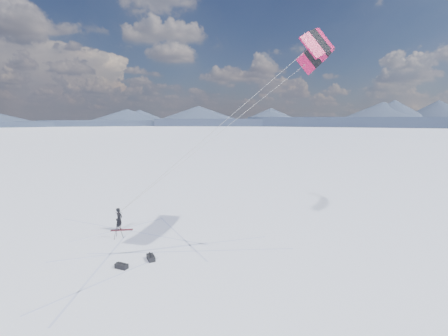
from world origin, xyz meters
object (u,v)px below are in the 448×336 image
Objects in this scene: snowkiter at (120,230)px; gear_bag_b at (151,258)px; snowboard at (122,230)px; gear_bag_a at (122,266)px; tripod at (118,225)px.

snowkiter is 1.97× the size of gear_bag_b.
snowboard is 6.23m from gear_bag_b.
snowboard is 2.08× the size of gear_bag_a.
gear_bag_a is at bearing -151.21° from snowkiter.
snowkiter is at bearing 132.06° from gear_bag_a.
snowboard is 1.86m from tripod.
gear_bag_a reaches higher than snowboard.
gear_bag_a is 1.80m from gear_bag_b.
tripod is 5.09m from gear_bag_a.
snowboard is at bearing 130.77° from gear_bag_a.
gear_bag_a is 0.90× the size of gear_bag_b.
snowkiter is at bearing -170.66° from gear_bag_b.
gear_bag_a is at bearing -74.39° from tripod.
tripod reaches higher than snowkiter.
tripod reaches higher than gear_bag_a.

